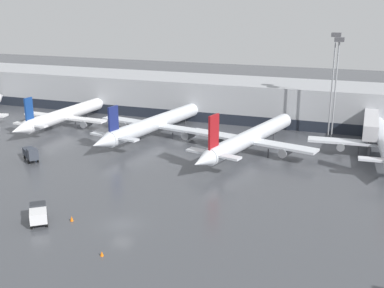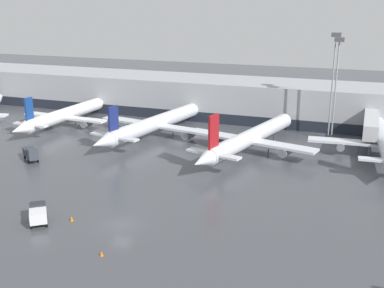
% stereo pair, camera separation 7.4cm
% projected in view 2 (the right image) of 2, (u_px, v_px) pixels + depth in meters
% --- Properties ---
extents(ground_plane, '(320.00, 320.00, 0.00)m').
position_uv_depth(ground_plane, '(121.00, 225.00, 60.88)').
color(ground_plane, '#424449').
extents(terminal_building, '(160.00, 31.59, 9.00)m').
position_uv_depth(terminal_building, '(244.00, 99.00, 115.25)').
color(terminal_building, '#9EA0A5').
rests_on(terminal_building, ground_plane).
extents(parked_jet_1, '(21.03, 32.67, 8.55)m').
position_uv_depth(parked_jet_1, '(64.00, 115.00, 107.62)').
color(parked_jet_1, white).
rests_on(parked_jet_1, ground_plane).
extents(parked_jet_4, '(25.49, 37.27, 9.81)m').
position_uv_depth(parked_jet_4, '(250.00, 138.00, 88.74)').
color(parked_jet_4, silver).
rests_on(parked_jet_4, ground_plane).
extents(parked_jet_5, '(27.66, 39.62, 8.80)m').
position_uv_depth(parked_jet_5, '(157.00, 123.00, 100.46)').
color(parked_jet_5, silver).
rests_on(parked_jet_5, ground_plane).
extents(service_truck_0, '(4.01, 4.36, 2.31)m').
position_uv_depth(service_truck_0, '(38.00, 213.00, 60.80)').
color(service_truck_0, silver).
rests_on(service_truck_0, ground_plane).
extents(service_truck_1, '(5.08, 4.57, 2.55)m').
position_uv_depth(service_truck_1, '(31.00, 153.00, 84.74)').
color(service_truck_1, '#2D333D').
rests_on(service_truck_1, ground_plane).
extents(traffic_cone_1, '(0.47, 0.47, 0.57)m').
position_uv_depth(traffic_cone_1, '(28.00, 154.00, 88.20)').
color(traffic_cone_1, orange).
rests_on(traffic_cone_1, ground_plane).
extents(traffic_cone_2, '(0.44, 0.44, 0.67)m').
position_uv_depth(traffic_cone_2, '(72.00, 219.00, 61.80)').
color(traffic_cone_2, orange).
rests_on(traffic_cone_2, ground_plane).
extents(traffic_cone_3, '(0.41, 0.41, 0.57)m').
position_uv_depth(traffic_cone_3, '(102.00, 254.00, 53.35)').
color(traffic_cone_3, orange).
rests_on(traffic_cone_3, ground_plane).
extents(apron_light_mast_0, '(1.80, 1.80, 20.49)m').
position_uv_depth(apron_light_mast_0, '(338.00, 61.00, 92.94)').
color(apron_light_mast_0, gray).
rests_on(apron_light_mast_0, ground_plane).
extents(apron_light_mast_1, '(1.80, 1.80, 21.25)m').
position_uv_depth(apron_light_mast_1, '(335.00, 58.00, 94.69)').
color(apron_light_mast_1, gray).
rests_on(apron_light_mast_1, ground_plane).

